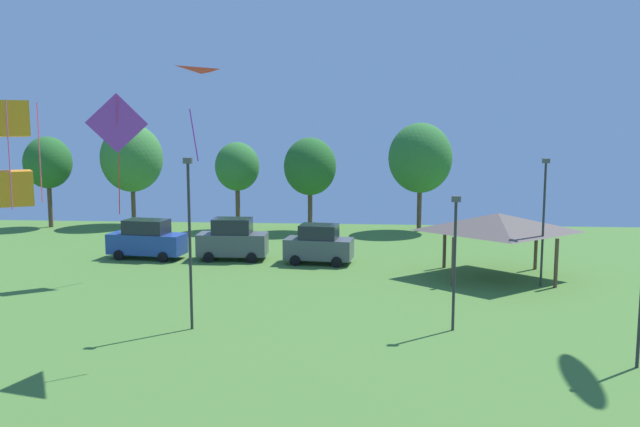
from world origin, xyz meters
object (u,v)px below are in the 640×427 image
(parked_car_leftmost, at_px, (147,239))
(light_post_3, at_px, (544,216))
(treeline_tree_3, at_px, (310,167))
(parked_car_third_from_left, at_px, (319,244))
(light_post_0, at_px, (190,235))
(light_post_2, at_px, (455,255))
(parked_car_second_from_left, at_px, (233,240))
(kite_flying_9, at_px, (117,126))
(treeline_tree_0, at_px, (48,163))
(park_pavilion, at_px, (498,222))
(treeline_tree_4, at_px, (420,158))
(treeline_tree_1, at_px, (132,158))
(kite_flying_2, at_px, (176,87))
(treeline_tree_2, at_px, (237,167))

(parked_car_leftmost, bearing_deg, light_post_3, -5.78)
(treeline_tree_3, bearing_deg, parked_car_third_from_left, -82.27)
(light_post_0, relative_size, treeline_tree_3, 0.97)
(light_post_2, height_order, light_post_3, light_post_3)
(parked_car_third_from_left, distance_m, light_post_3, 13.32)
(parked_car_second_from_left, distance_m, light_post_2, 18.37)
(kite_flying_9, relative_size, treeline_tree_0, 0.88)
(treeline_tree_3, bearing_deg, treeline_tree_0, 178.76)
(light_post_2, bearing_deg, parked_car_leftmost, 142.17)
(park_pavilion, relative_size, treeline_tree_0, 0.92)
(park_pavilion, distance_m, treeline_tree_3, 19.39)
(kite_flying_9, xyz_separation_m, light_post_3, (22.59, -0.03, -4.59))
(parked_car_third_from_left, distance_m, treeline_tree_0, 26.84)
(parked_car_second_from_left, relative_size, treeline_tree_4, 0.51)
(light_post_0, bearing_deg, treeline_tree_1, 114.05)
(parked_car_second_from_left, xyz_separation_m, light_post_3, (17.60, -5.66, 2.49))
(kite_flying_2, height_order, light_post_0, kite_flying_2)
(light_post_2, height_order, treeline_tree_0, treeline_tree_0)
(light_post_3, height_order, treeline_tree_2, treeline_tree_2)
(kite_flying_2, distance_m, light_post_2, 12.84)
(parked_car_leftmost, xyz_separation_m, light_post_0, (6.74, -14.32, 2.77))
(treeline_tree_1, bearing_deg, light_post_0, -65.95)
(parked_car_third_from_left, bearing_deg, parked_car_leftmost, -176.79)
(parked_car_leftmost, relative_size, treeline_tree_0, 0.67)
(treeline_tree_0, xyz_separation_m, treeline_tree_2, (15.68, -0.15, -0.24))
(light_post_2, relative_size, treeline_tree_3, 0.76)
(kite_flying_9, distance_m, treeline_tree_2, 18.12)
(kite_flying_9, distance_m, treeline_tree_4, 25.15)
(kite_flying_2, relative_size, treeline_tree_0, 0.39)
(treeline_tree_3, bearing_deg, parked_car_second_from_left, -108.17)
(treeline_tree_2, bearing_deg, parked_car_second_from_left, -80.30)
(parked_car_leftmost, xyz_separation_m, parked_car_second_from_left, (5.49, 0.03, 0.06))
(park_pavilion, distance_m, light_post_3, 2.91)
(parked_car_third_from_left, xyz_separation_m, park_pavilion, (10.17, -2.86, 1.90))
(light_post_0, height_order, treeline_tree_3, treeline_tree_3)
(light_post_2, bearing_deg, treeline_tree_3, 108.13)
(parked_car_leftmost, relative_size, treeline_tree_1, 0.59)
(parked_car_third_from_left, xyz_separation_m, light_post_3, (12.11, -4.92, 2.59))
(park_pavilion, xyz_separation_m, treeline_tree_0, (-33.38, 15.68, 2.21))
(light_post_3, bearing_deg, treeline_tree_1, 146.10)
(kite_flying_9, bearing_deg, treeline_tree_1, 108.01)
(park_pavilion, xyz_separation_m, treeline_tree_2, (-17.70, 15.54, 1.97))
(treeline_tree_0, distance_m, treeline_tree_2, 15.69)
(parked_car_second_from_left, height_order, light_post_0, light_post_0)
(park_pavilion, bearing_deg, parked_car_leftmost, 170.42)
(treeline_tree_0, distance_m, treeline_tree_1, 6.65)
(kite_flying_9, bearing_deg, treeline_tree_3, 62.96)
(kite_flying_2, bearing_deg, parked_car_leftmost, 112.62)
(kite_flying_9, height_order, treeline_tree_3, kite_flying_9)
(kite_flying_9, bearing_deg, treeline_tree_0, 125.71)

